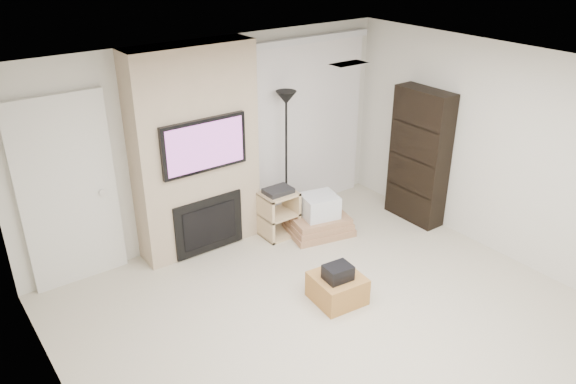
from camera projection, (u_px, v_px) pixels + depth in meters
floor at (361, 342)px, 5.42m from camera, size 5.00×5.50×0.00m
ceiling at (379, 89)px, 4.34m from camera, size 5.00×5.50×0.00m
wall_back at (213, 141)px, 6.89m from camera, size 5.00×0.00×2.50m
wall_left at (82, 344)px, 3.55m from camera, size 0.00×5.50×2.50m
wall_right at (534, 164)px, 6.22m from camera, size 0.00×5.50×2.50m
hvac_vent at (349, 64)px, 5.14m from camera, size 0.35×0.18×0.01m
ottoman at (337, 288)px, 5.98m from camera, size 0.54×0.54×0.30m
black_bag at (338, 272)px, 5.83m from camera, size 0.30×0.25×0.16m
fireplace_wall at (196, 153)px, 6.55m from camera, size 1.50×0.47×2.50m
entry_door at (68, 194)px, 5.98m from camera, size 1.02×0.11×2.14m
vertical_blinds at (306, 119)px, 7.58m from camera, size 1.98×0.10×2.37m
floor_lamp at (286, 120)px, 7.13m from camera, size 0.26×0.26×1.78m
av_stand at (278, 211)px, 7.16m from camera, size 0.45×0.38×0.66m
box_stack at (319, 219)px, 7.28m from camera, size 0.91×0.76×0.53m
bookshelf at (419, 157)px, 7.36m from camera, size 0.30×0.80×1.80m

